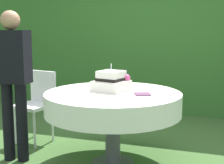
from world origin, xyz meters
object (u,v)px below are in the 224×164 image
at_px(garden_chair, 38,99).
at_px(standing_person, 13,76).
at_px(serving_plate_left, 99,85).
at_px(cake_table, 113,103).
at_px(napkin_stack, 142,94).
at_px(wedding_cake, 112,82).
at_px(serving_plate_far, 150,90).
at_px(serving_plate_near, 71,96).

relative_size(garden_chair, standing_person, 0.56).
distance_m(serving_plate_left, standing_person, 0.95).
relative_size(cake_table, napkin_stack, 9.17).
bearing_deg(garden_chair, standing_person, -80.58).
distance_m(wedding_cake, serving_plate_left, 0.36).
xyz_separation_m(garden_chair, standing_person, (0.11, -0.64, 0.39)).
bearing_deg(napkin_stack, standing_person, -170.33).
bearing_deg(wedding_cake, cake_table, -62.56).
bearing_deg(napkin_stack, serving_plate_far, 82.65).
bearing_deg(serving_plate_near, cake_table, 49.19).
bearing_deg(serving_plate_left, serving_plate_far, -11.89).
bearing_deg(standing_person, wedding_cake, 18.56).
bearing_deg(standing_person, napkin_stack, 9.67).
xyz_separation_m(cake_table, serving_plate_left, (-0.28, 0.33, 0.12)).
bearing_deg(cake_table, serving_plate_near, -130.81).
height_order(wedding_cake, garden_chair, wedding_cake).
height_order(serving_plate_near, standing_person, standing_person).
height_order(garden_chair, standing_person, standing_person).
distance_m(cake_table, serving_plate_left, 0.45).
relative_size(serving_plate_far, napkin_stack, 0.67).
bearing_deg(serving_plate_left, standing_person, -142.01).
distance_m(cake_table, serving_plate_near, 0.48).
bearing_deg(serving_plate_left, serving_plate_near, -91.54).
relative_size(cake_table, wedding_cake, 3.61).
xyz_separation_m(cake_table, serving_plate_near, (-0.30, -0.35, 0.12)).
relative_size(wedding_cake, serving_plate_far, 3.82).
relative_size(wedding_cake, napkin_stack, 2.54).
bearing_deg(serving_plate_near, serving_plate_left, 88.46).
height_order(wedding_cake, serving_plate_far, wedding_cake).
height_order(cake_table, garden_chair, garden_chair).
bearing_deg(garden_chair, napkin_stack, -15.91).
xyz_separation_m(wedding_cake, serving_plate_near, (-0.26, -0.43, -0.09)).
distance_m(wedding_cake, standing_person, 1.04).
relative_size(serving_plate_left, napkin_stack, 0.86).
height_order(serving_plate_near, serving_plate_far, same).
xyz_separation_m(wedding_cake, garden_chair, (-1.09, 0.31, -0.32)).
relative_size(serving_plate_far, serving_plate_left, 0.77).
height_order(napkin_stack, garden_chair, garden_chair).
height_order(napkin_stack, standing_person, standing_person).
xyz_separation_m(serving_plate_far, standing_person, (-1.37, -0.45, 0.15)).
relative_size(serving_plate_near, standing_person, 0.08).
height_order(cake_table, napkin_stack, napkin_stack).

